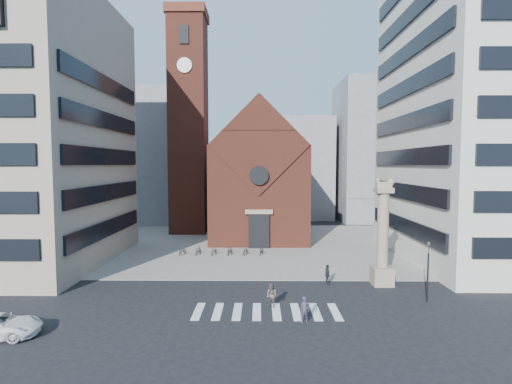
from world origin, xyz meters
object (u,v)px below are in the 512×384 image
at_px(pedestrian_1, 272,295).
at_px(scooter_0, 183,251).
at_px(traffic_light, 428,270).
at_px(lion_column, 383,243).
at_px(pedestrian_2, 327,275).
at_px(pedestrian_0, 305,310).

height_order(pedestrian_1, scooter_0, pedestrian_1).
xyz_separation_m(traffic_light, pedestrian_1, (-11.09, -1.17, -1.46)).
xyz_separation_m(lion_column, traffic_light, (1.99, -4.00, -1.17)).
xyz_separation_m(pedestrian_2, scooter_0, (-13.78, 10.36, -0.38)).
height_order(pedestrian_0, pedestrian_2, same).
bearing_deg(traffic_light, pedestrian_1, -174.00).
relative_size(lion_column, scooter_0, 5.70).
distance_m(pedestrian_1, scooter_0, 18.00).
distance_m(lion_column, scooter_0, 21.16).
height_order(lion_column, pedestrian_1, lion_column).
distance_m(traffic_light, scooter_0, 24.85).
distance_m(pedestrian_0, scooter_0, 21.33).
bearing_deg(scooter_0, pedestrian_0, -41.92).
bearing_deg(pedestrian_0, lion_column, 32.39).
relative_size(pedestrian_0, scooter_0, 1.09).
distance_m(pedestrian_0, pedestrian_1, 3.34).
xyz_separation_m(pedestrian_1, pedestrian_2, (4.68, 5.17, 0.00)).
height_order(pedestrian_1, pedestrian_2, same).
relative_size(pedestrian_1, pedestrian_2, 1.00).
bearing_deg(pedestrian_1, lion_column, 69.22).
bearing_deg(traffic_light, lion_column, 116.46).
bearing_deg(traffic_light, scooter_0, 144.58).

